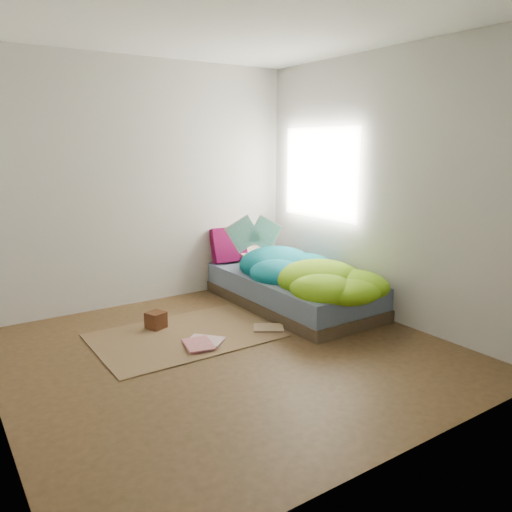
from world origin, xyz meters
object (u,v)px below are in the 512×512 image
Objects in this scene: wooden_box at (156,320)px; floor_book_b at (185,347)px; pillow_magenta at (229,245)px; open_book at (254,225)px; bed at (292,290)px; floor_book_a at (201,346)px.

wooden_box is 0.50× the size of floor_book_b.
floor_book_b is at bearing -125.40° from pillow_magenta.
open_book is at bearing -70.75° from pillow_magenta.
bed reaches higher than wooden_box.
pillow_magenta reaches higher than wooden_box.
wooden_box reaches higher than floor_book_a.
pillow_magenta is 0.80× the size of open_book.
wooden_box is at bearing -141.66° from pillow_magenta.
floor_book_b is (0.01, -0.60, -0.06)m from wooden_box.
floor_book_a is 0.13m from floor_book_b.
bed is 12.79× the size of wooden_box.
pillow_magenta reaches higher than floor_book_b.
wooden_box reaches higher than floor_book_b.
pillow_magenta is at bearing 10.94° from floor_book_a.
wooden_box is 0.60m from floor_book_b.
open_book is (0.09, -0.42, 0.29)m from pillow_magenta.
pillow_magenta is 0.51m from open_book.
floor_book_a is at bearing -160.06° from bed.
floor_book_b is at bearing -89.03° from wooden_box.
open_book is 1.67× the size of floor_book_a.
floor_book_a is at bearing -121.50° from pillow_magenta.
open_book reaches higher than wooden_box.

